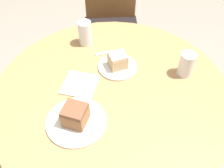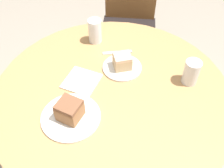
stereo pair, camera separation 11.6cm
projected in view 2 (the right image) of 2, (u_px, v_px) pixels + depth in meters
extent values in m
plane|color=gray|center=(112.00, 164.00, 1.74)|extent=(8.00, 8.00, 0.00)
cylinder|color=tan|center=(112.00, 164.00, 1.73)|extent=(0.58, 0.58, 0.03)
cylinder|color=tan|center=(112.00, 134.00, 1.47)|extent=(0.10, 0.10, 0.69)
cylinder|color=tan|center=(112.00, 92.00, 1.20)|extent=(1.08, 1.08, 0.03)
cylinder|color=brown|center=(102.00, 70.00, 2.03)|extent=(0.04, 0.04, 0.43)
cylinder|color=brown|center=(149.00, 74.00, 2.01)|extent=(0.04, 0.04, 0.43)
cylinder|color=brown|center=(107.00, 41.00, 2.28)|extent=(0.04, 0.04, 0.43)
cylinder|color=brown|center=(149.00, 44.00, 2.26)|extent=(0.04, 0.04, 0.43)
cube|color=black|center=(128.00, 33.00, 1.98)|extent=(0.44, 0.44, 0.03)
cylinder|color=silver|center=(122.00, 67.00, 1.28)|extent=(0.19, 0.19, 0.01)
cylinder|color=silver|center=(71.00, 117.00, 1.08)|extent=(0.25, 0.25, 0.01)
cube|color=tan|center=(122.00, 62.00, 1.26)|extent=(0.10, 0.10, 0.06)
cube|color=beige|center=(122.00, 57.00, 1.23)|extent=(0.10, 0.10, 0.01)
cube|color=#9E6B42|center=(70.00, 111.00, 1.05)|extent=(0.11, 0.11, 0.07)
cube|color=brown|center=(69.00, 105.00, 1.02)|extent=(0.11, 0.11, 0.02)
cylinder|color=beige|center=(95.00, 35.00, 1.40)|extent=(0.06, 0.06, 0.08)
cylinder|color=white|center=(95.00, 31.00, 1.38)|extent=(0.07, 0.07, 0.13)
cylinder|color=silver|center=(190.00, 75.00, 1.19)|extent=(0.06, 0.06, 0.08)
cylinder|color=white|center=(191.00, 72.00, 1.18)|extent=(0.07, 0.07, 0.12)
cube|color=silver|center=(82.00, 81.00, 1.22)|extent=(0.18, 0.18, 0.01)
cube|color=silver|center=(117.00, 52.00, 1.36)|extent=(0.15, 0.06, 0.00)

